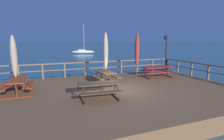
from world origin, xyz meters
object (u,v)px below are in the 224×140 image
object	(u,v)px
picnic_table_back_right	(99,87)
picnic_table_mid_centre	(18,82)
picnic_table_mid_right	(157,69)
patio_umbrella_short_mid	(137,50)
patio_umbrella_short_front	(14,57)
lamp_post_hooked	(166,47)
patio_umbrella_tall_back_left	(106,51)
picnic_table_front_right	(105,75)
sailboat_distant	(83,52)

from	to	relation	value
picnic_table_back_right	picnic_table_mid_centre	xyz separation A→B (m)	(-3.65, 2.35, 0.01)
picnic_table_mid_right	patio_umbrella_short_mid	distance (m)	2.26
picnic_table_mid_centre	patio_umbrella_short_front	world-z (taller)	patio_umbrella_short_front
picnic_table_mid_centre	lamp_post_hooked	world-z (taller)	lamp_post_hooked
patio_umbrella_short_front	patio_umbrella_tall_back_left	size ratio (longest dim) A/B	0.93
patio_umbrella_short_mid	picnic_table_mid_right	bearing A→B (deg)	-0.09
picnic_table_back_right	patio_umbrella_tall_back_left	distance (m)	3.36
picnic_table_front_right	patio_umbrella_short_mid	distance (m)	2.99
picnic_table_mid_right	lamp_post_hooked	world-z (taller)	lamp_post_hooked
picnic_table_back_right	patio_umbrella_tall_back_left	xyz separation A→B (m)	(1.28, 2.73, 1.48)
patio_umbrella_short_front	patio_umbrella_short_mid	bearing A→B (deg)	7.56
picnic_table_front_right	sailboat_distant	size ratio (longest dim) A/B	0.24
picnic_table_mid_centre	patio_umbrella_short_front	bearing A→B (deg)	-151.95
patio_umbrella_short_mid	patio_umbrella_tall_back_left	xyz separation A→B (m)	(-2.53, -0.58, 0.01)
patio_umbrella_short_front	patio_umbrella_tall_back_left	world-z (taller)	patio_umbrella_tall_back_left
patio_umbrella_short_mid	patio_umbrella_tall_back_left	distance (m)	2.59
sailboat_distant	picnic_table_mid_right	bearing A→B (deg)	-93.21
picnic_table_mid_centre	patio_umbrella_tall_back_left	xyz separation A→B (m)	(4.92, 0.38, 1.47)
patio_umbrella_tall_back_left	sailboat_distant	xyz separation A→B (m)	(6.29, 36.79, -2.29)
picnic_table_back_right	picnic_table_mid_right	world-z (taller)	same
sailboat_distant	lamp_post_hooked	bearing A→B (deg)	-90.09
picnic_table_front_right	picnic_table_mid_right	world-z (taller)	same
patio_umbrella_short_mid	sailboat_distant	size ratio (longest dim) A/B	0.41
picnic_table_back_right	patio_umbrella_short_mid	world-z (taller)	patio_umbrella_short_mid
sailboat_distant	picnic_table_back_right	bearing A→B (deg)	-100.84
picnic_table_back_right	picnic_table_mid_right	xyz separation A→B (m)	(5.54, 3.30, 0.01)
picnic_table_mid_right	patio_umbrella_short_front	size ratio (longest dim) A/B	0.77
picnic_table_mid_centre	patio_umbrella_short_mid	bearing A→B (deg)	7.33
picnic_table_mid_right	lamp_post_hooked	distance (m)	2.99
patio_umbrella_short_mid	patio_umbrella_short_front	world-z (taller)	patio_umbrella_short_mid
picnic_table_mid_centre	patio_umbrella_short_front	xyz separation A→B (m)	(-0.08, -0.04, 1.33)
picnic_table_front_right	sailboat_distant	bearing A→B (deg)	80.28
picnic_table_front_right	picnic_table_mid_centre	bearing A→B (deg)	-175.31
picnic_table_mid_centre	patio_umbrella_short_mid	size ratio (longest dim) A/B	0.68
picnic_table_mid_centre	patio_umbrella_tall_back_left	distance (m)	5.15
picnic_table_mid_right	patio_umbrella_tall_back_left	size ratio (longest dim) A/B	0.72
picnic_table_mid_centre	sailboat_distant	xyz separation A→B (m)	(11.21, 37.17, -0.81)
picnic_table_front_right	picnic_table_back_right	bearing A→B (deg)	-114.71
picnic_table_back_right	picnic_table_front_right	bearing A→B (deg)	65.29
patio_umbrella_tall_back_left	sailboat_distant	world-z (taller)	sailboat_distant
patio_umbrella_short_mid	lamp_post_hooked	distance (m)	4.04
picnic_table_mid_centre	patio_umbrella_short_mid	world-z (taller)	patio_umbrella_short_mid
patio_umbrella_tall_back_left	picnic_table_mid_right	bearing A→B (deg)	7.66
patio_umbrella_short_mid	sailboat_distant	world-z (taller)	sailboat_distant
picnic_table_back_right	lamp_post_hooked	distance (m)	9.11
picnic_table_back_right	patio_umbrella_short_mid	xyz separation A→B (m)	(3.81, 3.31, 1.47)
patio_umbrella_short_mid	picnic_table_back_right	bearing A→B (deg)	-139.01
picnic_table_mid_centre	lamp_post_hooked	size ratio (longest dim) A/B	0.68
picnic_table_front_right	patio_umbrella_short_front	bearing A→B (deg)	-174.92
patio_umbrella_tall_back_left	lamp_post_hooked	world-z (taller)	patio_umbrella_tall_back_left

